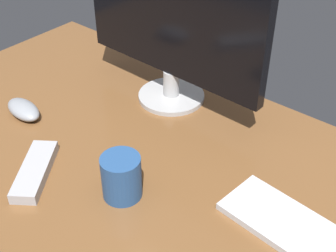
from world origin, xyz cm
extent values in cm
cube|color=brown|center=(0.00, 0.00, 1.00)|extent=(140.00, 84.00, 2.00)
cylinder|color=beige|center=(-11.27, 26.13, 2.61)|extent=(17.62, 17.62, 1.23)
cylinder|color=beige|center=(-11.27, 26.13, 6.73)|extent=(4.29, 4.29, 7.01)
cube|color=black|center=(-11.27, 26.13, 25.54)|extent=(53.16, 4.11, 30.60)
cube|color=silver|center=(39.94, 4.80, 2.72)|extent=(37.59, 15.26, 1.44)
ellipsoid|color=#999EA5|center=(-34.86, -4.01, 3.80)|extent=(12.31, 7.26, 3.60)
cube|color=#B7B7BC|center=(-14.42, -16.12, 3.22)|extent=(15.02, 17.68, 2.45)
cylinder|color=#28518C|center=(4.01, -8.23, 6.75)|extent=(8.13, 8.13, 9.50)
camera|label=1|loc=(54.88, -54.83, 70.16)|focal=49.61mm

